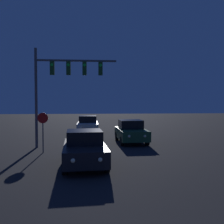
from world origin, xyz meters
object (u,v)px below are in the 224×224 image
(traffic_signal_mast, at_px, (62,78))
(car_near, at_px, (85,149))
(car_mid, at_px, (131,132))
(car_far, at_px, (88,125))
(stop_sign, at_px, (43,125))

(traffic_signal_mast, bearing_deg, car_near, -72.05)
(car_mid, distance_m, traffic_signal_mast, 6.41)
(car_far, height_order, traffic_signal_mast, traffic_signal_mast)
(car_mid, height_order, stop_sign, stop_sign)
(traffic_signal_mast, distance_m, stop_sign, 3.59)
(car_mid, bearing_deg, stop_sign, 26.72)
(car_near, height_order, traffic_signal_mast, traffic_signal_mast)
(car_mid, bearing_deg, car_far, -62.42)
(car_mid, distance_m, stop_sign, 6.76)
(car_near, relative_size, stop_sign, 1.76)
(traffic_signal_mast, bearing_deg, stop_sign, -117.74)
(car_mid, height_order, traffic_signal_mast, traffic_signal_mast)
(car_near, bearing_deg, stop_sign, -55.69)
(car_mid, distance_m, car_far, 6.68)
(car_mid, height_order, car_far, same)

